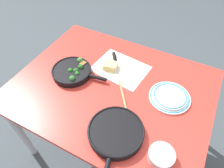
{
  "coord_description": "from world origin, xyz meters",
  "views": [
    {
      "loc": [
        0.38,
        -0.73,
        1.71
      ],
      "look_at": [
        0.0,
        0.0,
        0.77
      ],
      "focal_mm": 32.0,
      "sensor_mm": 36.0,
      "label": 1
    }
  ],
  "objects_px": {
    "prep_bowl_steel": "(161,156)",
    "dinner_plate_stack": "(170,97)",
    "skillet_eggs": "(116,132)",
    "cheese_block": "(110,66)",
    "grater_knife": "(115,61)",
    "skillet_broccoli": "(73,71)",
    "wooden_spoon": "(126,110)"
  },
  "relations": [
    {
      "from": "skillet_broccoli",
      "to": "dinner_plate_stack",
      "type": "height_order",
      "value": "skillet_broccoli"
    },
    {
      "from": "skillet_broccoli",
      "to": "grater_knife",
      "type": "bearing_deg",
      "value": 41.85
    },
    {
      "from": "cheese_block",
      "to": "prep_bowl_steel",
      "type": "xyz_separation_m",
      "value": [
        0.5,
        -0.44,
        0.01
      ]
    },
    {
      "from": "wooden_spoon",
      "to": "dinner_plate_stack",
      "type": "distance_m",
      "value": 0.28
    },
    {
      "from": "skillet_broccoli",
      "to": "prep_bowl_steel",
      "type": "relative_size",
      "value": 2.96
    },
    {
      "from": "skillet_broccoli",
      "to": "dinner_plate_stack",
      "type": "xyz_separation_m",
      "value": [
        0.63,
        0.1,
        -0.01
      ]
    },
    {
      "from": "grater_knife",
      "to": "dinner_plate_stack",
      "type": "xyz_separation_m",
      "value": [
        0.44,
        -0.14,
        0.0
      ]
    },
    {
      "from": "wooden_spoon",
      "to": "grater_knife",
      "type": "distance_m",
      "value": 0.42
    },
    {
      "from": "wooden_spoon",
      "to": "prep_bowl_steel",
      "type": "xyz_separation_m",
      "value": [
        0.26,
        -0.17,
        0.02
      ]
    },
    {
      "from": "skillet_broccoli",
      "to": "dinner_plate_stack",
      "type": "relative_size",
      "value": 1.51
    },
    {
      "from": "skillet_broccoli",
      "to": "skillet_eggs",
      "type": "bearing_deg",
      "value": -38.79
    },
    {
      "from": "dinner_plate_stack",
      "to": "prep_bowl_steel",
      "type": "relative_size",
      "value": 1.96
    },
    {
      "from": "skillet_broccoli",
      "to": "grater_knife",
      "type": "xyz_separation_m",
      "value": [
        0.2,
        0.24,
        -0.02
      ]
    },
    {
      "from": "grater_knife",
      "to": "dinner_plate_stack",
      "type": "distance_m",
      "value": 0.46
    },
    {
      "from": "wooden_spoon",
      "to": "cheese_block",
      "type": "distance_m",
      "value": 0.36
    },
    {
      "from": "grater_knife",
      "to": "prep_bowl_steel",
      "type": "height_order",
      "value": "prep_bowl_steel"
    },
    {
      "from": "grater_knife",
      "to": "dinner_plate_stack",
      "type": "height_order",
      "value": "dinner_plate_stack"
    },
    {
      "from": "skillet_broccoli",
      "to": "wooden_spoon",
      "type": "bearing_deg",
      "value": -21.89
    },
    {
      "from": "prep_bowl_steel",
      "to": "cheese_block",
      "type": "bearing_deg",
      "value": 138.73
    },
    {
      "from": "dinner_plate_stack",
      "to": "prep_bowl_steel",
      "type": "height_order",
      "value": "prep_bowl_steel"
    },
    {
      "from": "skillet_eggs",
      "to": "prep_bowl_steel",
      "type": "height_order",
      "value": "prep_bowl_steel"
    },
    {
      "from": "skillet_eggs",
      "to": "cheese_block",
      "type": "bearing_deg",
      "value": -163.1
    },
    {
      "from": "prep_bowl_steel",
      "to": "skillet_eggs",
      "type": "bearing_deg",
      "value": 176.81
    },
    {
      "from": "cheese_block",
      "to": "prep_bowl_steel",
      "type": "relative_size",
      "value": 0.81
    },
    {
      "from": "wooden_spoon",
      "to": "dinner_plate_stack",
      "type": "bearing_deg",
      "value": 100.67
    },
    {
      "from": "dinner_plate_stack",
      "to": "prep_bowl_steel",
      "type": "xyz_separation_m",
      "value": [
        0.07,
        -0.38,
        0.01
      ]
    },
    {
      "from": "wooden_spoon",
      "to": "cheese_block",
      "type": "bearing_deg",
      "value": -173.58
    },
    {
      "from": "skillet_eggs",
      "to": "grater_knife",
      "type": "bearing_deg",
      "value": -166.86
    },
    {
      "from": "prep_bowl_steel",
      "to": "dinner_plate_stack",
      "type": "bearing_deg",
      "value": 100.15
    },
    {
      "from": "dinner_plate_stack",
      "to": "grater_knife",
      "type": "bearing_deg",
      "value": 162.53
    },
    {
      "from": "cheese_block",
      "to": "prep_bowl_steel",
      "type": "height_order",
      "value": "prep_bowl_steel"
    },
    {
      "from": "grater_knife",
      "to": "cheese_block",
      "type": "relative_size",
      "value": 2.05
    }
  ]
}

